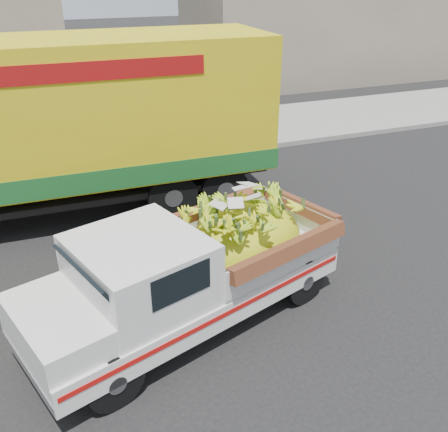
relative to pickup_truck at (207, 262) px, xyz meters
name	(u,v)px	position (x,y,z in m)	size (l,w,h in m)	color
ground	(103,319)	(-1.64, 0.41, -0.94)	(100.00, 100.00, 0.00)	black
curb	(62,173)	(-1.64, 6.97, -0.86)	(60.00, 0.25, 0.15)	gray
sidewalk	(56,149)	(-1.64, 9.07, -0.87)	(60.00, 4.00, 0.14)	gray
building_right	(335,12)	(12.36, 15.97, 2.06)	(14.00, 6.00, 6.00)	gray
pickup_truck	(207,262)	(0.00, 0.00, 0.00)	(5.30, 3.26, 1.75)	black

